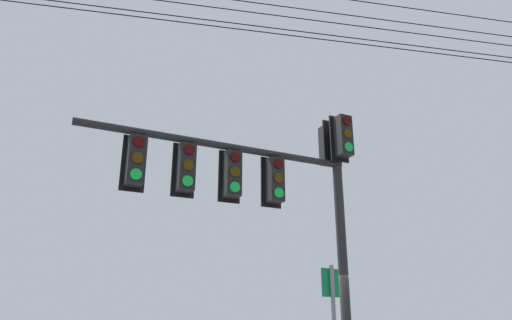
% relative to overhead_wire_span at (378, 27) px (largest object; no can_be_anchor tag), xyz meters
% --- Properties ---
extents(signal_mast_assembly, '(2.21, 5.44, 5.91)m').
position_rel_overhead_wire_span_xyz_m(signal_mast_assembly, '(1.18, 2.56, -4.27)').
color(signal_mast_assembly, black).
rests_on(signal_mast_assembly, ground).
extents(overhead_wire_span, '(15.16, 23.77, 1.69)m').
position_rel_overhead_wire_span_xyz_m(overhead_wire_span, '(0.00, 0.00, 0.00)').
color(overhead_wire_span, black).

